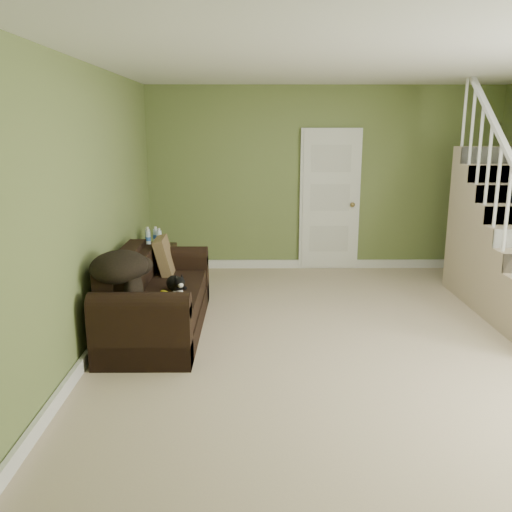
{
  "coord_description": "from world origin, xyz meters",
  "views": [
    {
      "loc": [
        -1.01,
        -5.03,
        2.04
      ],
      "look_at": [
        -0.98,
        0.36,
        0.75
      ],
      "focal_mm": 38.0,
      "sensor_mm": 36.0,
      "label": 1
    }
  ],
  "objects_px": {
    "cat": "(175,284)",
    "side_table": "(156,265)",
    "banana": "(166,293)",
    "sofa": "(154,302)"
  },
  "relations": [
    {
      "from": "side_table",
      "to": "banana",
      "type": "bearing_deg",
      "value": -76.93
    },
    {
      "from": "cat",
      "to": "side_table",
      "type": "bearing_deg",
      "value": 83.03
    },
    {
      "from": "sofa",
      "to": "banana",
      "type": "bearing_deg",
      "value": -52.1
    },
    {
      "from": "side_table",
      "to": "banana",
      "type": "height_order",
      "value": "side_table"
    },
    {
      "from": "cat",
      "to": "banana",
      "type": "xyz_separation_m",
      "value": [
        -0.08,
        -0.12,
        -0.06
      ]
    },
    {
      "from": "sofa",
      "to": "banana",
      "type": "xyz_separation_m",
      "value": [
        0.15,
        -0.19,
        0.15
      ]
    },
    {
      "from": "side_table",
      "to": "cat",
      "type": "xyz_separation_m",
      "value": [
        0.49,
        -1.64,
        0.23
      ]
    },
    {
      "from": "sofa",
      "to": "cat",
      "type": "height_order",
      "value": "sofa"
    },
    {
      "from": "cat",
      "to": "banana",
      "type": "bearing_deg",
      "value": -145.56
    },
    {
      "from": "side_table",
      "to": "banana",
      "type": "distance_m",
      "value": 1.82
    }
  ]
}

